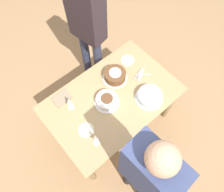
{
  "coord_description": "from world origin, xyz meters",
  "views": [
    {
      "loc": [
        0.68,
        0.78,
        2.83
      ],
      "look_at": [
        0.0,
        0.0,
        0.81
      ],
      "focal_mm": 35.0,
      "sensor_mm": 36.0,
      "label": 1
    }
  ],
  "objects": [
    {
      "name": "cake_center_white",
      "position": [
        0.07,
        0.0,
        0.8
      ],
      "size": [
        0.27,
        0.27,
        0.09
      ],
      "color": "white",
      "rests_on": "dining_table"
    },
    {
      "name": "wine_glass_far",
      "position": [
        0.43,
        0.26,
        0.9
      ],
      "size": [
        0.06,
        0.06,
        0.2
      ],
      "color": "silver",
      "rests_on": "dining_table"
    },
    {
      "name": "napkin_stack",
      "position": [
        0.4,
        -0.34,
        0.77
      ],
      "size": [
        0.18,
        0.14,
        0.02
      ],
      "color": "gray",
      "rests_on": "dining_table"
    },
    {
      "name": "dessert_plate_right",
      "position": [
        0.42,
        0.1,
        0.77
      ],
      "size": [
        0.16,
        0.16,
        0.01
      ],
      "color": "beige",
      "rests_on": "dining_table"
    },
    {
      "name": "fork_pile",
      "position": [
        -0.43,
        -0.01,
        0.77
      ],
      "size": [
        0.19,
        0.13,
        0.02
      ],
      "color": "silver",
      "rests_on": "dining_table"
    },
    {
      "name": "cake_front_chocolate",
      "position": [
        -0.19,
        -0.17,
        0.81
      ],
      "size": [
        0.28,
        0.28,
        0.11
      ],
      "color": "white",
      "rests_on": "dining_table"
    },
    {
      "name": "cake_back_decorated",
      "position": [
        -0.29,
        0.26,
        0.8
      ],
      "size": [
        0.29,
        0.29,
        0.08
      ],
      "color": "white",
      "rests_on": "dining_table"
    },
    {
      "name": "person_watching",
      "position": [
        0.33,
        0.78,
        1.07
      ],
      "size": [
        0.24,
        0.41,
        1.76
      ],
      "rotation": [
        0.0,
        0.0,
        -1.52
      ],
      "color": "#232328",
      "rests_on": "ground_plane"
    },
    {
      "name": "wine_glass_near",
      "position": [
        0.39,
        -0.2,
        0.9
      ],
      "size": [
        0.06,
        0.06,
        0.2
      ],
      "color": "silver",
      "rests_on": "dining_table"
    },
    {
      "name": "ground_plane",
      "position": [
        0.0,
        0.0,
        0.0
      ],
      "size": [
        12.0,
        12.0,
        0.0
      ],
      "primitive_type": "plane",
      "color": "#A87F56"
    },
    {
      "name": "dessert_plate_left",
      "position": [
        -0.46,
        -0.25,
        0.77
      ],
      "size": [
        0.16,
        0.16,
        0.01
      ],
      "color": "beige",
      "rests_on": "dining_table"
    },
    {
      "name": "dining_table",
      "position": [
        0.0,
        0.0,
        0.64
      ],
      "size": [
        1.4,
        0.91,
        0.76
      ],
      "color": "tan",
      "rests_on": "ground_plane"
    },
    {
      "name": "person_cutting",
      "position": [
        -0.31,
        -0.77,
        1.08
      ],
      "size": [
        0.29,
        0.43,
        1.77
      ],
      "rotation": [
        0.0,
        0.0,
        1.76
      ],
      "color": "#2D334C",
      "rests_on": "ground_plane"
    }
  ]
}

